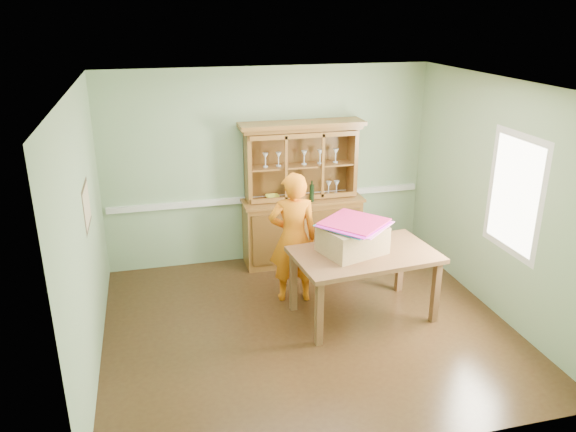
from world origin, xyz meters
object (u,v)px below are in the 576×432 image
object	(u,v)px
cardboard_box	(352,239)
dining_table	(365,260)
china_hutch	(301,214)
person	(293,238)

from	to	relation	value
cardboard_box	dining_table	bearing A→B (deg)	-23.03
china_hutch	dining_table	xyz separation A→B (m)	(0.28, -1.68, 0.01)
china_hutch	person	world-z (taller)	china_hutch
dining_table	person	world-z (taller)	person
dining_table	cardboard_box	size ratio (longest dim) A/B	2.54
cardboard_box	person	distance (m)	0.78
china_hutch	cardboard_box	bearing A→B (deg)	-84.80
china_hutch	cardboard_box	xyz separation A→B (m)	(0.15, -1.62, 0.26)
person	dining_table	bearing A→B (deg)	148.26
dining_table	person	bearing A→B (deg)	133.65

